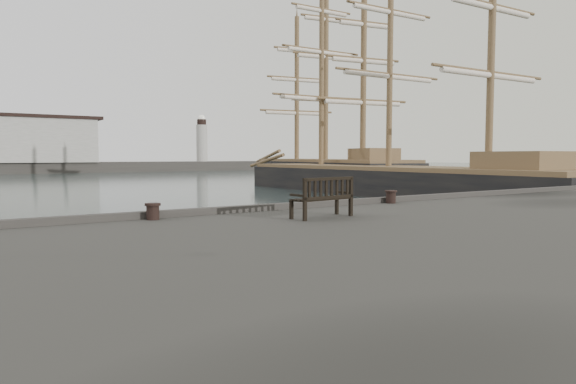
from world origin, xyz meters
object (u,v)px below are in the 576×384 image
Objects in this scene: bollard_left at (153,211)px; tall_ship_main at (388,186)px; bollard_right at (391,197)px; bench at (323,205)px; tall_ship_far at (325,176)px.

bollard_left is 0.01× the size of tall_ship_main.
bollard_right reaches higher than bollard_left.
tall_ship_main is at bearing 35.01° from bollard_left.
bench is at bearing -27.44° from bollard_left.
bollard_right is (4.40, 1.98, -0.11)m from bench.
tall_ship_main is at bearing 45.76° from bollard_right.
tall_ship_main is 1.15× the size of tall_ship_far.
tall_ship_main reaches higher than bollard_right.
bench is at bearing -117.11° from tall_ship_far.
bench reaches higher than bollard_left.
tall_ship_far is (28.07, 36.43, -1.06)m from bench.
tall_ship_main is at bearing -99.79° from tall_ship_far.
bollard_left is 8.22m from bollard_right.
bench is 4.41× the size of bollard_left.
tall_ship_far is at bearing 47.21° from bollard_left.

